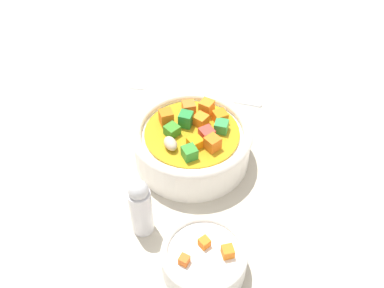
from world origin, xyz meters
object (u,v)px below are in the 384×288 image
at_px(spoon, 179,90).
at_px(side_bowl_small, 204,259).
at_px(pepper_shaker, 141,207).
at_px(soup_bowl_main, 192,142).

height_order(spoon, side_bowl_small, side_bowl_small).
distance_m(side_bowl_small, pepper_shaker, 0.09).
xyz_separation_m(side_bowl_small, pepper_shaker, (0.08, 0.04, 0.02)).
height_order(soup_bowl_main, pepper_shaker, pepper_shaker).
height_order(spoon, pepper_shaker, pepper_shaker).
bearing_deg(side_bowl_small, soup_bowl_main, -25.37).
bearing_deg(side_bowl_small, pepper_shaker, 23.58).
height_order(soup_bowl_main, side_bowl_small, soup_bowl_main).
xyz_separation_m(spoon, side_bowl_small, (-0.29, 0.13, 0.02)).
bearing_deg(pepper_shaker, side_bowl_small, -156.42).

